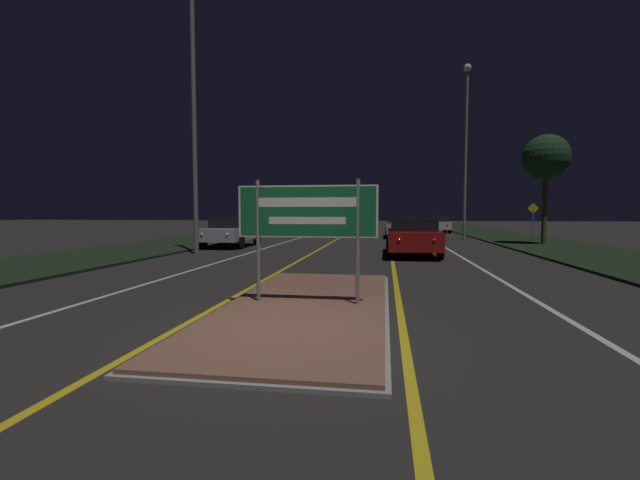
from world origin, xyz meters
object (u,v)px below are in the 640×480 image
Objects in this scene: streetlight_right_near at (466,135)px; car_approaching_1 at (330,225)px; warning_sign at (533,218)px; car_receding_1 at (400,226)px; car_receding_2 at (437,224)px; highway_sign at (307,216)px; car_approaching_0 at (232,231)px; streetlight_left_near at (193,82)px; car_receding_0 at (412,236)px; car_approaching_2 at (346,221)px.

streetlight_right_near reaches higher than car_approaching_1.
streetlight_right_near is at bearing 156.65° from warning_sign.
car_receding_2 is at bearing 66.50° from car_receding_1.
streetlight_right_near reaches higher than car_receding_1.
car_approaching_0 is (-6.10, 12.71, -0.85)m from highway_sign.
car_receding_1 reaches higher than car_approaching_1.
streetlight_left_near is 1.05× the size of streetlight_right_near.
highway_sign is 0.51× the size of car_receding_0.
car_receding_1 is 8.01m from warning_sign.
car_receding_0 is at bearing 5.35° from streetlight_left_near.
highway_sign is 21.38m from streetlight_right_near.
streetlight_right_near is 2.49× the size of car_approaching_0.
car_approaching_0 is 25.21m from car_approaching_2.
warning_sign is at bearing -24.12° from car_receding_1.
car_approaching_2 is (3.49, 28.73, -6.08)m from streetlight_left_near.
streetlight_left_near is 24.13m from car_receding_2.
car_approaching_1 is at bearing 158.89° from streetlight_right_near.
car_receding_2 is (3.24, 7.45, -0.02)m from car_receding_1.
car_receding_1 is (-0.08, 11.92, -0.01)m from car_receding_0.
car_approaching_1 is at bearing 158.24° from warning_sign.
car_receding_0 is at bearing -99.26° from car_receding_2.
car_approaching_2 is at bearing 134.01° from car_receding_2.
streetlight_left_near is at bearing -123.82° from car_receding_1.
car_receding_1 reaches higher than car_receding_2.
car_approaching_1 is 0.99× the size of car_approaching_2.
car_approaching_0 is 1.99× the size of warning_sign.
car_receding_2 is at bearing 54.62° from car_approaching_0.
streetlight_right_near is at bearing 41.63° from streetlight_left_near.
car_receding_0 is 11.92m from car_receding_1.
streetlight_left_near is (-6.20, 8.96, 5.20)m from highway_sign.
car_receding_2 is (5.56, 29.13, -0.88)m from highway_sign.
streetlight_left_near is at bearing -138.37° from streetlight_right_near.
streetlight_left_near reaches higher than car_receding_1.
car_receding_0 reaches higher than car_receding_1.
streetlight_right_near is 15.26m from car_approaching_0.
car_approaching_0 is (-8.50, 2.95, 0.01)m from car_receding_0.
highway_sign is at bearing -64.37° from car_approaching_0.
warning_sign reaches higher than car_receding_0.
car_approaching_2 is (-5.11, 27.93, -0.03)m from car_receding_0.
car_receding_2 is 1.01× the size of car_approaching_0.
car_approaching_0 is (-8.42, -8.97, 0.02)m from car_receding_1.
highway_sign is 0.56× the size of car_approaching_2.
car_approaching_1 is at bearing -89.49° from car_approaching_2.
car_approaching_2 is (-2.71, 37.69, -0.88)m from highway_sign.
streetlight_left_near is 16.51m from streetlight_right_near.
streetlight_right_near is 20.63m from car_approaching_2.
streetlight_left_near reaches higher than car_receding_0.
streetlight_right_near is 6.28m from warning_sign.
highway_sign is at bearing -85.89° from car_approaching_2.
streetlight_right_near reaches higher than car_receding_0.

